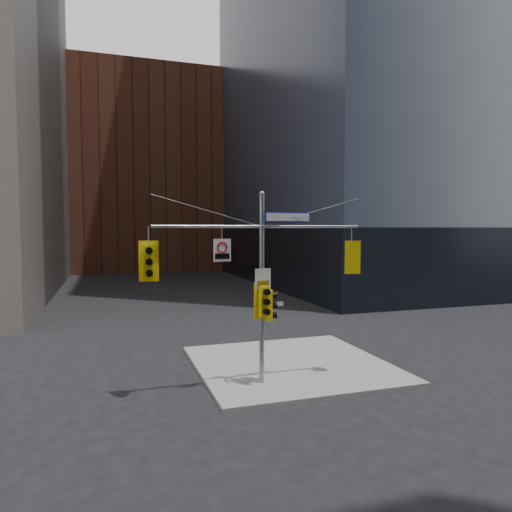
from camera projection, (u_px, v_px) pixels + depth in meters
ground at (281, 406)px, 15.22m from camera, size 160.00×160.00×0.00m
sidewalk_corner at (291, 364)px, 19.63m from camera, size 8.00×8.00×0.15m
podium_ne at (404, 253)px, 54.05m from camera, size 36.40×36.40×6.00m
brick_midrise at (144, 175)px, 69.43m from camera, size 26.00×20.00×28.00m
signal_assembly at (262, 269)px, 16.84m from camera, size 8.00×0.80×7.30m
traffic_light_west_arm at (149, 261)px, 15.58m from camera, size 0.68×0.54×1.41m
traffic_light_east_arm at (351, 257)px, 17.97m from camera, size 0.61×0.56×1.30m
traffic_light_pole_side at (270, 306)px, 17.02m from camera, size 0.49×0.42×1.12m
traffic_light_pole_front at (264, 301)px, 16.66m from camera, size 0.64×0.55×1.35m
street_sign_blade at (288, 217)px, 17.05m from camera, size 1.94×0.31×0.38m
regulatory_sign_arm at (222, 249)px, 16.31m from camera, size 0.65×0.10×0.81m
regulatory_sign_pole at (263, 280)px, 16.76m from camera, size 0.62×0.08×0.80m
street_blade_ew at (273, 304)px, 17.07m from camera, size 0.80×0.04×0.16m
street_blade_ns at (258, 311)px, 17.38m from camera, size 0.07×0.72×0.14m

